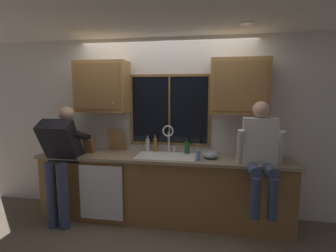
{
  "coord_description": "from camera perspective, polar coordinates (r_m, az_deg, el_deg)",
  "views": [
    {
      "loc": [
        0.68,
        -3.73,
        1.81
      ],
      "look_at": [
        0.08,
        -0.3,
        1.33
      ],
      "focal_mm": 28.0,
      "sensor_mm": 36.0,
      "label": 1
    }
  ],
  "objects": [
    {
      "name": "back_wall",
      "position": [
        3.89,
        -0.24,
        -0.12
      ],
      "size": [
        5.8,
        0.12,
        2.55
      ],
      "primitive_type": "cube",
      "color": "silver",
      "rests_on": "floor"
    },
    {
      "name": "ceiling_downlight_left",
      "position": [
        3.64,
        -19.27,
        19.02
      ],
      "size": [
        0.14,
        0.14,
        0.01
      ],
      "primitive_type": "cylinder",
      "color": "#FFEAB2"
    },
    {
      "name": "ceiling_downlight_right",
      "position": [
        3.23,
        16.8,
        20.61
      ],
      "size": [
        0.14,
        0.14,
        0.01
      ],
      "primitive_type": "cylinder",
      "color": "#FFEAB2"
    },
    {
      "name": "window_glass",
      "position": [
        3.79,
        0.34,
        3.48
      ],
      "size": [
        1.1,
        0.02,
        0.95
      ],
      "primitive_type": "cube",
      "color": "black"
    },
    {
      "name": "window_frame_top",
      "position": [
        3.77,
        0.32,
        10.95
      ],
      "size": [
        1.17,
        0.02,
        0.04
      ],
      "primitive_type": "cube",
      "color": "brown"
    },
    {
      "name": "window_frame_bottom",
      "position": [
        3.84,
        0.31,
        -3.88
      ],
      "size": [
        1.17,
        0.02,
        0.04
      ],
      "primitive_type": "cube",
      "color": "brown"
    },
    {
      "name": "window_frame_left",
      "position": [
        3.91,
        -7.93,
        3.54
      ],
      "size": [
        0.03,
        0.02,
        0.95
      ],
      "primitive_type": "cube",
      "color": "brown"
    },
    {
      "name": "window_frame_right",
      "position": [
        3.72,
        8.97,
        3.31
      ],
      "size": [
        0.03,
        0.02,
        0.95
      ],
      "primitive_type": "cube",
      "color": "brown"
    },
    {
      "name": "window_mullion_center",
      "position": [
        3.77,
        0.31,
        3.46
      ],
      "size": [
        0.02,
        0.02,
        0.95
      ],
      "primitive_type": "cube",
      "color": "brown"
    },
    {
      "name": "lower_cabinet_run",
      "position": [
        3.76,
        -1.2,
        -13.55
      ],
      "size": [
        3.4,
        0.58,
        0.88
      ],
      "primitive_type": "cube",
      "color": "olive",
      "rests_on": "floor"
    },
    {
      "name": "countertop",
      "position": [
        3.6,
        -1.28,
        -6.83
      ],
      "size": [
        3.46,
        0.62,
        0.04
      ],
      "primitive_type": "cube",
      "color": "gray",
      "rests_on": "lower_cabinet_run"
    },
    {
      "name": "dishwasher_front",
      "position": [
        3.7,
        -14.38,
        -13.9
      ],
      "size": [
        0.6,
        0.02,
        0.74
      ],
      "primitive_type": "cube",
      "color": "white"
    },
    {
      "name": "upper_cabinet_left",
      "position": [
        3.9,
        -14.14,
        8.3
      ],
      "size": [
        0.74,
        0.36,
        0.72
      ],
      "color": "#9E703D"
    },
    {
      "name": "upper_cabinet_right",
      "position": [
        3.58,
        15.25,
        8.33
      ],
      "size": [
        0.74,
        0.36,
        0.72
      ],
      "color": "#9E703D"
    },
    {
      "name": "sink",
      "position": [
        3.62,
        -0.45,
        -8.02
      ],
      "size": [
        0.8,
        0.46,
        0.21
      ],
      "color": "silver",
      "rests_on": "lower_cabinet_run"
    },
    {
      "name": "faucet",
      "position": [
        3.72,
        0.16,
        -2.06
      ],
      "size": [
        0.18,
        0.09,
        0.4
      ],
      "color": "silver",
      "rests_on": "countertop"
    },
    {
      "name": "person_standing",
      "position": [
        3.78,
        -22.29,
        -5.63
      ],
      "size": [
        0.53,
        0.67,
        1.59
      ],
      "color": "#384260",
      "rests_on": "floor"
    },
    {
      "name": "person_sitting_on_counter",
      "position": [
        3.28,
        19.52,
        -5.06
      ],
      "size": [
        0.54,
        0.6,
        1.26
      ],
      "color": "#384260",
      "rests_on": "countertop"
    },
    {
      "name": "knife_block",
      "position": [
        3.93,
        -16.72,
        -4.02
      ],
      "size": [
        0.12,
        0.18,
        0.32
      ],
      "color": "brown",
      "rests_on": "countertop"
    },
    {
      "name": "cutting_board",
      "position": [
        3.98,
        -11.03,
        -2.99
      ],
      "size": [
        0.27,
        0.09,
        0.32
      ],
      "primitive_type": "cube",
      "rotation": [
        0.21,
        0.0,
        0.0
      ],
      "color": "#997047",
      "rests_on": "countertop"
    },
    {
      "name": "mixing_bowl",
      "position": [
        3.51,
        9.26,
        -6.2
      ],
      "size": [
        0.21,
        0.21,
        0.1
      ],
      "primitive_type": "ellipsoid",
      "color": "#8C99A8",
      "rests_on": "countertop"
    },
    {
      "name": "soap_dispenser",
      "position": [
        3.36,
        6.58,
        -6.31
      ],
      "size": [
        0.06,
        0.07,
        0.19
      ],
      "color": "#668CCC",
      "rests_on": "countertop"
    },
    {
      "name": "bottle_green_glass",
      "position": [
        3.82,
        -2.75,
        -4.05
      ],
      "size": [
        0.05,
        0.05,
        0.26
      ],
      "color": "olive",
      "rests_on": "countertop"
    },
    {
      "name": "bottle_tall_clear",
      "position": [
        3.84,
        -4.45,
        -4.1
      ],
      "size": [
        0.06,
        0.06,
        0.24
      ],
      "color": "#B7B7BC",
      "rests_on": "countertop"
    },
    {
      "name": "bottle_amber_small",
      "position": [
        3.72,
        4.13,
        -4.62
      ],
      "size": [
        0.07,
        0.07,
        0.22
      ],
      "color": "#1E592D",
      "rests_on": "countertop"
    }
  ]
}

